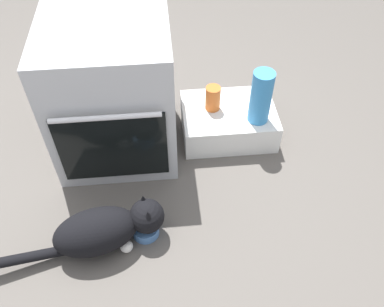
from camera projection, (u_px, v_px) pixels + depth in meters
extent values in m
plane|color=#56514C|center=(125.00, 204.00, 2.02)|extent=(8.00, 8.00, 0.00)
cube|color=#B7BABF|center=(113.00, 91.00, 2.03)|extent=(0.60, 0.60, 0.73)
cube|color=black|center=(113.00, 148.00, 1.90)|extent=(0.51, 0.01, 0.40)
cylinder|color=silver|center=(105.00, 118.00, 1.72)|extent=(0.48, 0.02, 0.02)
cube|color=white|center=(228.00, 121.00, 2.29)|extent=(0.51, 0.38, 0.17)
cylinder|color=#4C7AB7|center=(146.00, 230.00, 1.89)|extent=(0.12, 0.12, 0.05)
sphere|color=brown|center=(145.00, 228.00, 1.87)|extent=(0.07, 0.07, 0.07)
ellipsoid|color=black|center=(96.00, 232.00, 1.77)|extent=(0.41, 0.29, 0.21)
sphere|color=black|center=(147.00, 216.00, 1.81)|extent=(0.16, 0.16, 0.16)
cone|color=black|center=(143.00, 201.00, 1.79)|extent=(0.06, 0.06, 0.07)
cone|color=black|center=(148.00, 216.00, 1.74)|extent=(0.06, 0.06, 0.07)
cylinder|color=black|center=(26.00, 258.00, 1.75)|extent=(0.32, 0.11, 0.09)
sphere|color=silver|center=(121.00, 225.00, 1.90)|extent=(0.06, 0.06, 0.06)
sphere|color=silver|center=(126.00, 246.00, 1.83)|extent=(0.06, 0.06, 0.06)
cylinder|color=#D16023|center=(213.00, 98.00, 2.18)|extent=(0.08, 0.08, 0.14)
cylinder|color=#388CD1|center=(261.00, 97.00, 2.07)|extent=(0.11, 0.11, 0.30)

